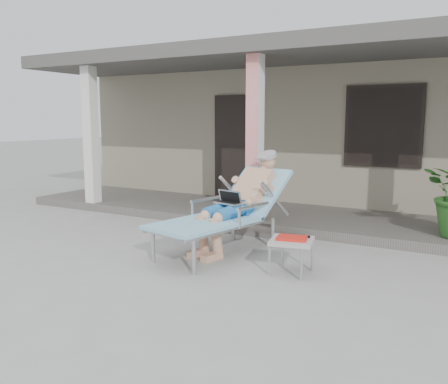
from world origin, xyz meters
The scene contains 7 objects.
ground centered at (0.00, 0.00, 0.00)m, with size 60.00×60.00×0.00m, color #9E9E99.
house centered at (0.00, 6.50, 1.67)m, with size 10.40×5.40×3.30m.
porch_deck centered at (0.00, 3.00, 0.07)m, with size 10.00×2.00×0.15m, color #605B56.
porch_overhang centered at (0.00, 2.95, 2.79)m, with size 10.00×2.30×2.85m.
porch_step centered at (0.00, 1.85, 0.04)m, with size 2.00×0.30×0.07m, color #605B56.
lounger centered at (0.26, 0.92, 0.88)m, with size 1.26×2.27×1.43m.
side_table centered at (1.32, 0.39, 0.36)m, with size 0.57×0.57×0.43m.
Camera 1 is at (3.23, -4.63, 1.78)m, focal length 38.00 mm.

